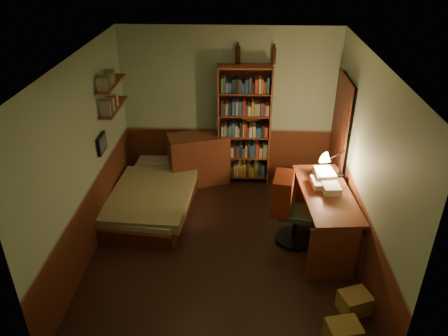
{
  "coord_description": "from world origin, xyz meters",
  "views": [
    {
      "loc": [
        0.23,
        -4.78,
        3.87
      ],
      "look_at": [
        0.0,
        0.25,
        1.1
      ],
      "focal_mm": 35.0,
      "sensor_mm": 36.0,
      "label": 1
    }
  ],
  "objects_px": {
    "mini_stereo": "(226,129)",
    "dresser": "(199,159)",
    "bookshelf": "(244,126)",
    "desk_lamp": "(342,157)",
    "desk": "(323,218)",
    "office_chair": "(297,207)",
    "cardboard_box_a": "(343,333)",
    "bed": "(153,188)",
    "cardboard_box_b": "(355,302)"
  },
  "relations": [
    {
      "from": "bed",
      "to": "mini_stereo",
      "type": "xyz_separation_m",
      "value": [
        1.1,
        0.92,
        0.62
      ]
    },
    {
      "from": "cardboard_box_a",
      "to": "bed",
      "type": "bearing_deg",
      "value": 134.62
    },
    {
      "from": "mini_stereo",
      "to": "cardboard_box_b",
      "type": "relative_size",
      "value": 0.68
    },
    {
      "from": "bed",
      "to": "bookshelf",
      "type": "relative_size",
      "value": 1.04
    },
    {
      "from": "bookshelf",
      "to": "mini_stereo",
      "type": "bearing_deg",
      "value": 170.24
    },
    {
      "from": "dresser",
      "to": "mini_stereo",
      "type": "bearing_deg",
      "value": -3.26
    },
    {
      "from": "dresser",
      "to": "desk",
      "type": "relative_size",
      "value": 0.64
    },
    {
      "from": "mini_stereo",
      "to": "office_chair",
      "type": "distance_m",
      "value": 2.04
    },
    {
      "from": "cardboard_box_b",
      "to": "dresser",
      "type": "bearing_deg",
      "value": 125.91
    },
    {
      "from": "bed",
      "to": "cardboard_box_a",
      "type": "bearing_deg",
      "value": -39.23
    },
    {
      "from": "bookshelf",
      "to": "desk_lamp",
      "type": "xyz_separation_m",
      "value": [
        1.35,
        -1.24,
        0.11
      ]
    },
    {
      "from": "mini_stereo",
      "to": "cardboard_box_b",
      "type": "xyz_separation_m",
      "value": [
        1.6,
        -2.97,
        -0.82
      ]
    },
    {
      "from": "office_chair",
      "to": "cardboard_box_a",
      "type": "bearing_deg",
      "value": -68.04
    },
    {
      "from": "desk",
      "to": "cardboard_box_a",
      "type": "bearing_deg",
      "value": -95.75
    },
    {
      "from": "mini_stereo",
      "to": "bookshelf",
      "type": "height_order",
      "value": "bookshelf"
    },
    {
      "from": "bookshelf",
      "to": "desk_lamp",
      "type": "relative_size",
      "value": 3.41
    },
    {
      "from": "mini_stereo",
      "to": "bookshelf",
      "type": "xyz_separation_m",
      "value": [
        0.3,
        -0.04,
        0.08
      ]
    },
    {
      "from": "office_chair",
      "to": "desk",
      "type": "bearing_deg",
      "value": 7.45
    },
    {
      "from": "desk_lamp",
      "to": "cardboard_box_a",
      "type": "xyz_separation_m",
      "value": [
        -0.27,
        -2.15,
        -0.99
      ]
    },
    {
      "from": "office_chair",
      "to": "bookshelf",
      "type": "bearing_deg",
      "value": 124.05
    },
    {
      "from": "mini_stereo",
      "to": "office_chair",
      "type": "height_order",
      "value": "office_chair"
    },
    {
      "from": "cardboard_box_a",
      "to": "desk_lamp",
      "type": "bearing_deg",
      "value": 82.95
    },
    {
      "from": "desk",
      "to": "office_chair",
      "type": "height_order",
      "value": "office_chair"
    },
    {
      "from": "dresser",
      "to": "cardboard_box_a",
      "type": "relative_size",
      "value": 2.89
    },
    {
      "from": "bookshelf",
      "to": "desk",
      "type": "height_order",
      "value": "bookshelf"
    },
    {
      "from": "dresser",
      "to": "desk_lamp",
      "type": "bearing_deg",
      "value": -47.1
    },
    {
      "from": "cardboard_box_a",
      "to": "office_chair",
      "type": "bearing_deg",
      "value": 101.55
    },
    {
      "from": "office_chair",
      "to": "cardboard_box_a",
      "type": "height_order",
      "value": "office_chair"
    },
    {
      "from": "dresser",
      "to": "bookshelf",
      "type": "bearing_deg",
      "value": -11.94
    },
    {
      "from": "dresser",
      "to": "desk",
      "type": "distance_m",
      "value": 2.47
    },
    {
      "from": "bed",
      "to": "desk_lamp",
      "type": "xyz_separation_m",
      "value": [
        2.75,
        -0.36,
        0.81
      ]
    },
    {
      "from": "bookshelf",
      "to": "cardboard_box_b",
      "type": "distance_m",
      "value": 3.33
    },
    {
      "from": "desk_lamp",
      "to": "cardboard_box_b",
      "type": "height_order",
      "value": "desk_lamp"
    },
    {
      "from": "desk_lamp",
      "to": "mini_stereo",
      "type": "bearing_deg",
      "value": 125.81
    },
    {
      "from": "desk",
      "to": "cardboard_box_b",
      "type": "relative_size",
      "value": 4.62
    },
    {
      "from": "bed",
      "to": "mini_stereo",
      "type": "height_order",
      "value": "mini_stereo"
    },
    {
      "from": "bed",
      "to": "dresser",
      "type": "bearing_deg",
      "value": 57.51
    },
    {
      "from": "bookshelf",
      "to": "office_chair",
      "type": "bearing_deg",
      "value": -68.4
    },
    {
      "from": "mini_stereo",
      "to": "office_chair",
      "type": "relative_size",
      "value": 0.2
    },
    {
      "from": "bed",
      "to": "desk",
      "type": "bearing_deg",
      "value": -11.89
    },
    {
      "from": "mini_stereo",
      "to": "cardboard_box_a",
      "type": "bearing_deg",
      "value": -83.03
    },
    {
      "from": "desk_lamp",
      "to": "cardboard_box_b",
      "type": "relative_size",
      "value": 1.78
    },
    {
      "from": "dresser",
      "to": "office_chair",
      "type": "height_order",
      "value": "office_chair"
    },
    {
      "from": "desk_lamp",
      "to": "office_chair",
      "type": "bearing_deg",
      "value": -161.21
    },
    {
      "from": "cardboard_box_a",
      "to": "cardboard_box_b",
      "type": "bearing_deg",
      "value": 64.33
    },
    {
      "from": "mini_stereo",
      "to": "dresser",
      "type": "bearing_deg",
      "value": -179.86
    },
    {
      "from": "desk",
      "to": "dresser",
      "type": "bearing_deg",
      "value": 134.25
    },
    {
      "from": "mini_stereo",
      "to": "desk",
      "type": "bearing_deg",
      "value": -65.97
    },
    {
      "from": "bed",
      "to": "cardboard_box_b",
      "type": "height_order",
      "value": "bed"
    },
    {
      "from": "dresser",
      "to": "office_chair",
      "type": "bearing_deg",
      "value": -65.14
    }
  ]
}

